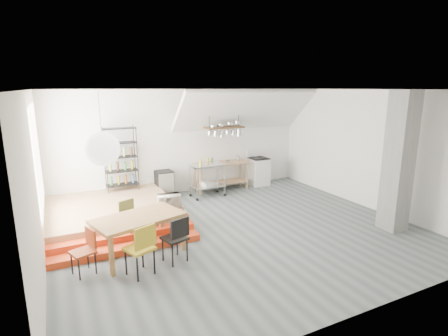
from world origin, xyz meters
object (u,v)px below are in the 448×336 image
stove (258,171)px  rolling_cart (207,176)px  dining_table (138,221)px  mini_fridge (164,184)px

stove → rolling_cart: 2.14m
dining_table → rolling_cart: 3.99m
rolling_cart → dining_table: bearing=-136.6°
mini_fridge → rolling_cart: bearing=-22.5°
stove → dining_table: (-4.82, -3.36, 0.23)m
stove → mini_fridge: (-3.29, 0.04, -0.07)m
stove → mini_fridge: bearing=179.2°
dining_table → rolling_cart: rolling_cart is taller
dining_table → rolling_cart: size_ratio=1.80×
stove → dining_table: bearing=-145.2°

